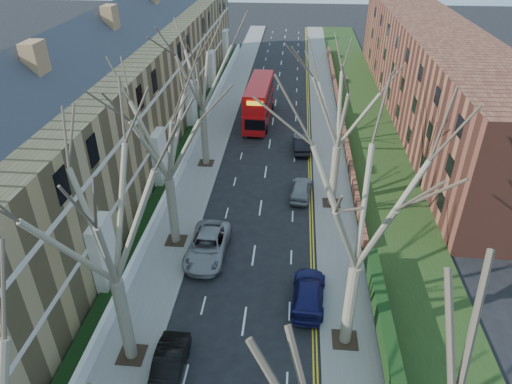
# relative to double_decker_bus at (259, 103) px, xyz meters

# --- Properties ---
(pavement_left) EXTENTS (3.00, 102.00, 0.12)m
(pavement_left) POSITION_rel_double_decker_bus_xyz_m (-4.40, -0.01, -2.09)
(pavement_left) COLOR slate
(pavement_left) RESTS_ON ground
(pavement_right) EXTENTS (3.00, 102.00, 0.12)m
(pavement_right) POSITION_rel_double_decker_bus_xyz_m (7.60, -0.01, -2.09)
(pavement_right) COLOR slate
(pavement_right) RESTS_ON ground
(terrace_left) EXTENTS (9.70, 78.00, 13.60)m
(terrace_left) POSITION_rel_double_decker_bus_xyz_m (-12.04, -8.01, 3.38)
(terrace_left) COLOR #9C814F
(terrace_left) RESTS_ON ground
(flats_right) EXTENTS (13.97, 54.00, 10.00)m
(flats_right) POSITION_rel_double_decker_bus_xyz_m (19.07, 3.99, 2.83)
(flats_right) COLOR brown
(flats_right) RESTS_ON ground
(front_wall_left) EXTENTS (0.30, 78.00, 1.00)m
(front_wall_left) POSITION_rel_double_decker_bus_xyz_m (-6.05, -8.01, -1.53)
(front_wall_left) COLOR white
(front_wall_left) RESTS_ON ground
(grass_verge_right) EXTENTS (6.00, 102.00, 0.06)m
(grass_verge_right) POSITION_rel_double_decker_bus_xyz_m (12.10, -0.01, -2.00)
(grass_verge_right) COLOR #1C3112
(grass_verge_right) RESTS_ON ground
(tree_left_mid) EXTENTS (10.50, 10.50, 14.71)m
(tree_left_mid) POSITION_rel_double_decker_bus_xyz_m (-4.10, -33.01, 7.40)
(tree_left_mid) COLOR #746753
(tree_left_mid) RESTS_ON ground
(tree_left_far) EXTENTS (10.15, 10.15, 14.22)m
(tree_left_far) POSITION_rel_double_decker_bus_xyz_m (-4.10, -23.01, 7.09)
(tree_left_far) COLOR #746753
(tree_left_far) RESTS_ON ground
(tree_left_dist) EXTENTS (10.50, 10.50, 14.71)m
(tree_left_dist) POSITION_rel_double_decker_bus_xyz_m (-4.10, -11.01, 7.41)
(tree_left_dist) COLOR #746753
(tree_left_dist) RESTS_ON ground
(tree_right_mid) EXTENTS (10.50, 10.50, 14.71)m
(tree_right_mid) POSITION_rel_double_decker_bus_xyz_m (7.30, -31.01, 7.40)
(tree_right_mid) COLOR #746753
(tree_right_mid) RESTS_ON ground
(tree_right_far) EXTENTS (10.15, 10.15, 14.22)m
(tree_right_far) POSITION_rel_double_decker_bus_xyz_m (7.30, -17.01, 7.09)
(tree_right_far) COLOR #746753
(tree_right_far) RESTS_ON ground
(double_decker_bus) EXTENTS (2.95, 10.52, 4.39)m
(double_decker_bus) POSITION_rel_double_decker_bus_xyz_m (0.00, 0.00, 0.00)
(double_decker_bus) COLOR red
(double_decker_bus) RESTS_ON ground
(car_left_mid) EXTENTS (1.55, 4.29, 1.41)m
(car_left_mid) POSITION_rel_double_decker_bus_xyz_m (-1.78, -34.06, -1.45)
(car_left_mid) COLOR black
(car_left_mid) RESTS_ON ground
(car_left_far) EXTENTS (2.75, 5.70, 1.56)m
(car_left_far) POSITION_rel_double_decker_bus_xyz_m (-1.54, -24.24, -1.37)
(car_left_far) COLOR gray
(car_left_far) RESTS_ON ground
(car_right_near) EXTENTS (2.26, 4.91, 1.39)m
(car_right_near) POSITION_rel_double_decker_bus_xyz_m (5.30, -28.08, -1.46)
(car_right_near) COLOR #15164C
(car_right_near) RESTS_ON ground
(car_right_mid) EXTENTS (2.04, 4.24, 1.40)m
(car_right_mid) POSITION_rel_double_decker_bus_xyz_m (4.82, -15.92, -1.45)
(car_right_mid) COLOR gray
(car_right_mid) RESTS_ON ground
(car_right_far) EXTENTS (1.79, 4.52, 1.47)m
(car_right_far) POSITION_rel_double_decker_bus_xyz_m (4.83, -7.24, -1.42)
(car_right_far) COLOR black
(car_right_far) RESTS_ON ground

